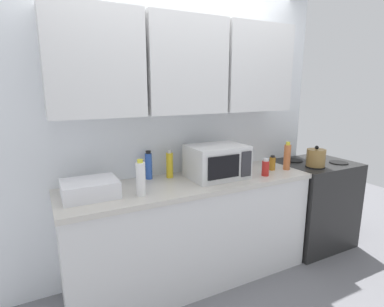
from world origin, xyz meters
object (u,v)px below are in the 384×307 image
dish_rack (90,189)px  bottle_yellow_mustard (170,165)px  stove_range (312,203)px  bottle_blue_cleaner (149,165)px  microwave (217,162)px  bottle_spice_jar (287,157)px  bottle_white_jar (141,179)px  kettle (316,158)px  bottle_amber_vinegar (272,163)px  bottle_red_sauce (265,168)px

dish_rack → bottle_yellow_mustard: 0.71m
stove_range → bottle_blue_cleaner: 1.84m
microwave → dish_rack: microwave is taller
stove_range → microwave: (-1.20, 0.01, 0.59)m
bottle_spice_jar → bottle_white_jar: 1.44m
stove_range → bottle_spice_jar: bottle_spice_jar is taller
bottle_yellow_mustard → bottle_blue_cleaner: same height
stove_range → kettle: bearing=-140.5°
bottle_amber_vinegar → dish_rack: bearing=178.4°
stove_range → bottle_amber_vinegar: 0.80m
kettle → bottle_spice_jar: bearing=167.8°
bottle_blue_cleaner → bottle_white_jar: bottle_white_jar is taller
stove_range → bottle_yellow_mustard: (-1.56, 0.19, 0.56)m
microwave → bottle_blue_cleaner: microwave is taller
bottle_blue_cleaner → bottle_amber_vinegar: bottle_blue_cleaner is taller
bottle_white_jar → bottle_yellow_mustard: bearing=41.4°
bottle_blue_cleaner → bottle_spice_jar: bearing=-14.0°
kettle → bottle_amber_vinegar: kettle is taller
bottle_yellow_mustard → bottle_white_jar: bottle_white_jar is taller
kettle → bottle_yellow_mustard: bottle_yellow_mustard is taller
dish_rack → bottle_yellow_mustard: bearing=14.2°
bottle_yellow_mustard → bottle_amber_vinegar: size_ratio=1.76×
stove_range → bottle_yellow_mustard: bottle_yellow_mustard is taller
dish_rack → bottle_red_sauce: 1.46m
kettle → bottle_spice_jar: bottle_spice_jar is taller
bottle_red_sauce → bottle_yellow_mustard: bearing=156.5°
bottle_spice_jar → bottle_amber_vinegar: bearing=159.9°
stove_range → bottle_yellow_mustard: size_ratio=3.75×
dish_rack → bottle_blue_cleaner: (0.51, 0.22, 0.06)m
kettle → microwave: (-1.03, 0.15, 0.04)m
kettle → microwave: microwave is taller
stove_range → bottle_amber_vinegar: size_ratio=6.61×
bottle_blue_cleaner → bottle_spice_jar: (1.25, -0.31, 0.01)m
dish_rack → bottle_white_jar: size_ratio=1.43×
bottle_amber_vinegar → bottle_white_jar: size_ratio=0.52×
dish_rack → bottle_spice_jar: size_ratio=1.44×
dish_rack → bottle_white_jar: bearing=-23.1°
stove_range → bottle_blue_cleaner: bottle_blue_cleaner is taller
bottle_white_jar → kettle: bearing=-0.6°
bottle_blue_cleaner → bottle_white_jar: (-0.18, -0.36, 0.01)m
bottle_blue_cleaner → bottle_white_jar: 0.41m
bottle_red_sauce → bottle_spice_jar: 0.33m
bottle_amber_vinegar → bottle_spice_jar: (0.13, -0.05, 0.06)m
microwave → dish_rack: bearing=179.5°
stove_range → bottle_red_sauce: 0.96m
dish_rack → bottle_red_sauce: bottle_red_sauce is taller
kettle → bottle_yellow_mustard: size_ratio=0.83×
stove_range → bottle_blue_cleaner: (-1.73, 0.24, 0.56)m
stove_range → bottle_blue_cleaner: size_ratio=3.76×
microwave → dish_rack: 1.05m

